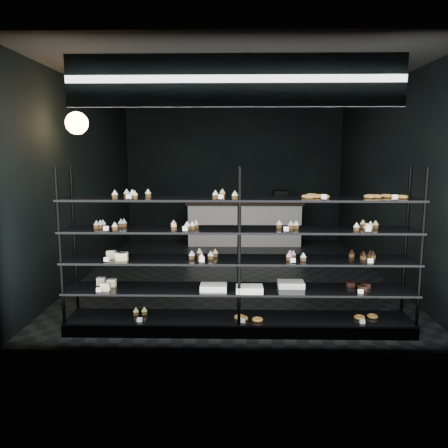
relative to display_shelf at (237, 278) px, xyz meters
name	(u,v)px	position (x,y,z in m)	size (l,w,h in m)	color
room	(234,181)	(-0.04, 2.45, 0.97)	(5.01, 6.01, 3.20)	black
display_shelf	(237,278)	(0.00, 0.00, 0.00)	(4.00, 0.50, 1.91)	black
signage	(235,81)	(-0.04, -0.48, 2.12)	(3.30, 0.05, 0.50)	#0D1B42
pendant_lamp	(77,123)	(-2.12, 1.00, 1.82)	(0.30, 0.30, 0.88)	black
service_counter	(245,223)	(0.22, 4.95, -0.13)	(2.61, 0.65, 1.23)	white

